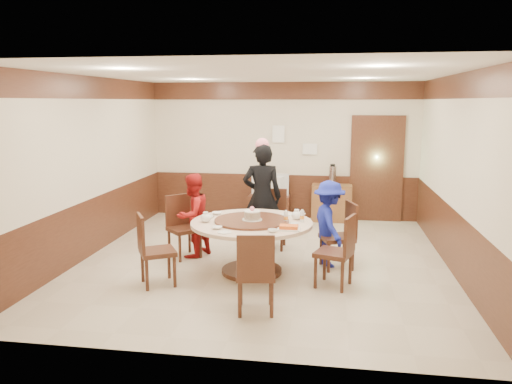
# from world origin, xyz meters

# --- Properties ---
(room) EXTENTS (6.00, 6.04, 2.84)m
(room) POSITION_xyz_m (0.01, 0.01, 1.08)
(room) COLOR beige
(room) RESTS_ON ground
(banquet_table) EXTENTS (1.71, 1.71, 0.78)m
(banquet_table) POSITION_xyz_m (-0.09, -0.57, 0.53)
(banquet_table) COLOR #432215
(banquet_table) RESTS_ON ground
(chair_0) EXTENTS (0.57, 0.56, 0.97)m
(chair_0) POSITION_xyz_m (1.13, -0.16, 0.30)
(chair_0) COLOR #432215
(chair_0) RESTS_ON ground
(chair_1) EXTENTS (0.45, 0.46, 0.97)m
(chair_1) POSITION_xyz_m (0.06, 0.72, 0.30)
(chair_1) COLOR #432215
(chair_1) RESTS_ON ground
(chair_2) EXTENTS (0.62, 0.62, 0.97)m
(chair_2) POSITION_xyz_m (-1.26, 0.00, 0.30)
(chair_2) COLOR #432215
(chair_2) RESTS_ON ground
(chair_3) EXTENTS (0.61, 0.60, 0.97)m
(chair_3) POSITION_xyz_m (-1.26, -1.23, 0.30)
(chair_3) COLOR #432215
(chair_3) RESTS_ON ground
(chair_4) EXTENTS (0.50, 0.51, 0.97)m
(chair_4) POSITION_xyz_m (0.17, -1.90, 0.30)
(chair_4) COLOR #432215
(chair_4) RESTS_ON ground
(chair_5) EXTENTS (0.56, 0.56, 0.97)m
(chair_5) POSITION_xyz_m (1.08, -0.93, 0.30)
(chair_5) COLOR #432215
(chair_5) RESTS_ON ground
(person_standing) EXTENTS (0.69, 0.50, 1.74)m
(person_standing) POSITION_xyz_m (-0.11, 0.64, 0.87)
(person_standing) COLOR black
(person_standing) RESTS_ON ground
(person_red) EXTENTS (0.72, 0.79, 1.31)m
(person_red) POSITION_xyz_m (-1.12, 0.06, 0.66)
(person_red) COLOR #AC1817
(person_red) RESTS_ON ground
(person_blue) EXTENTS (0.72, 0.93, 1.28)m
(person_blue) POSITION_xyz_m (0.99, -0.09, 0.64)
(person_blue) COLOR #172298
(person_blue) RESTS_ON ground
(birthday_cake) EXTENTS (0.28, 0.28, 0.19)m
(birthday_cake) POSITION_xyz_m (-0.08, -0.59, 0.85)
(birthday_cake) COLOR white
(birthday_cake) RESTS_ON banquet_table
(teapot_left) EXTENTS (0.17, 0.15, 0.13)m
(teapot_left) POSITION_xyz_m (-0.72, -0.70, 0.81)
(teapot_left) COLOR white
(teapot_left) RESTS_ON banquet_table
(teapot_right) EXTENTS (0.17, 0.15, 0.13)m
(teapot_right) POSITION_xyz_m (0.53, -0.34, 0.81)
(teapot_right) COLOR white
(teapot_right) RESTS_ON banquet_table
(bowl_0) EXTENTS (0.15, 0.15, 0.04)m
(bowl_0) POSITION_xyz_m (-0.67, -0.21, 0.77)
(bowl_0) COLOR white
(bowl_0) RESTS_ON banquet_table
(bowl_1) EXTENTS (0.13, 0.13, 0.04)m
(bowl_1) POSITION_xyz_m (0.27, -1.10, 0.77)
(bowl_1) COLOR white
(bowl_1) RESTS_ON banquet_table
(bowl_2) EXTENTS (0.13, 0.13, 0.03)m
(bowl_2) POSITION_xyz_m (-0.47, -1.04, 0.77)
(bowl_2) COLOR white
(bowl_2) RESTS_ON banquet_table
(bowl_3) EXTENTS (0.13, 0.13, 0.04)m
(bowl_3) POSITION_xyz_m (0.52, -0.73, 0.77)
(bowl_3) COLOR white
(bowl_3) RESTS_ON banquet_table
(bowl_4) EXTENTS (0.16, 0.16, 0.04)m
(bowl_4) POSITION_xyz_m (-0.75, -0.46, 0.77)
(bowl_4) COLOR white
(bowl_4) RESTS_ON banquet_table
(saucer_near) EXTENTS (0.18, 0.18, 0.01)m
(saucer_near) POSITION_xyz_m (-0.34, -1.22, 0.76)
(saucer_near) COLOR white
(saucer_near) RESTS_ON banquet_table
(saucer_far) EXTENTS (0.18, 0.18, 0.01)m
(saucer_far) POSITION_xyz_m (0.36, -0.07, 0.76)
(saucer_far) COLOR white
(saucer_far) RESTS_ON banquet_table
(shrimp_platter) EXTENTS (0.30, 0.20, 0.06)m
(shrimp_platter) POSITION_xyz_m (0.47, -0.95, 0.78)
(shrimp_platter) COLOR white
(shrimp_platter) RESTS_ON banquet_table
(bottle_0) EXTENTS (0.06, 0.06, 0.16)m
(bottle_0) POSITION_xyz_m (0.39, -0.57, 0.83)
(bottle_0) COLOR white
(bottle_0) RESTS_ON banquet_table
(bottle_1) EXTENTS (0.06, 0.06, 0.16)m
(bottle_1) POSITION_xyz_m (0.61, -0.49, 0.83)
(bottle_1) COLOR white
(bottle_1) RESTS_ON banquet_table
(tv_stand) EXTENTS (0.85, 0.45, 0.50)m
(tv_stand) POSITION_xyz_m (-0.26, 2.75, 0.25)
(tv_stand) COLOR #432215
(tv_stand) RESTS_ON ground
(television) EXTENTS (0.79, 0.17, 0.45)m
(television) POSITION_xyz_m (-0.26, 2.75, 0.73)
(television) COLOR gray
(television) RESTS_ON tv_stand
(side_cabinet) EXTENTS (0.80, 0.40, 0.75)m
(side_cabinet) POSITION_xyz_m (1.02, 2.78, 0.38)
(side_cabinet) COLOR brown
(side_cabinet) RESTS_ON ground
(thermos) EXTENTS (0.15, 0.15, 0.38)m
(thermos) POSITION_xyz_m (1.02, 2.78, 0.94)
(thermos) COLOR silver
(thermos) RESTS_ON side_cabinet
(notice_left) EXTENTS (0.25, 0.00, 0.35)m
(notice_left) POSITION_xyz_m (-0.10, 2.96, 1.75)
(notice_left) COLOR white
(notice_left) RESTS_ON room
(notice_right) EXTENTS (0.30, 0.00, 0.22)m
(notice_right) POSITION_xyz_m (0.55, 2.96, 1.45)
(notice_right) COLOR white
(notice_right) RESTS_ON room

